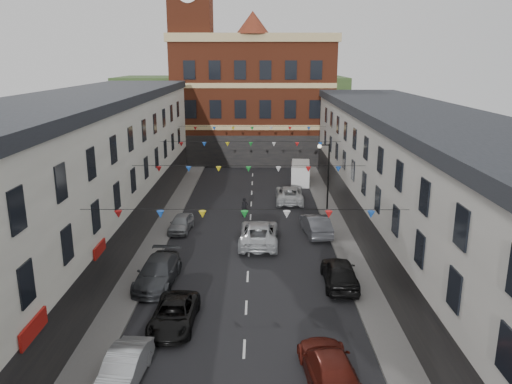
{
  "coord_description": "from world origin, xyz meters",
  "views": [
    {
      "loc": [
        0.64,
        -28.57,
        13.11
      ],
      "look_at": [
        0.49,
        7.18,
        3.53
      ],
      "focal_mm": 35.0,
      "sensor_mm": 36.0,
      "label": 1
    }
  ],
  "objects_px": {
    "car_left_e": "(181,223)",
    "pedestrian": "(245,207)",
    "car_left_b": "(124,368)",
    "car_right_d": "(340,273)",
    "street_lamp": "(326,168)",
    "car_right_c": "(329,367)",
    "car_right_f": "(289,194)",
    "car_left_c": "(174,314)",
    "car_left_d": "(158,272)",
    "moving_car": "(259,233)",
    "white_van": "(300,173)",
    "car_right_e": "(316,224)"
  },
  "relations": [
    {
      "from": "car_left_c",
      "to": "car_left_d",
      "type": "xyz_separation_m",
      "value": [
        -1.76,
        4.87,
        0.13
      ]
    },
    {
      "from": "car_right_f",
      "to": "white_van",
      "type": "bearing_deg",
      "value": -101.11
    },
    {
      "from": "street_lamp",
      "to": "car_right_e",
      "type": "xyz_separation_m",
      "value": [
        -1.48,
        -6.21,
        -3.12
      ]
    },
    {
      "from": "car_left_e",
      "to": "pedestrian",
      "type": "bearing_deg",
      "value": 42.38
    },
    {
      "from": "car_left_b",
      "to": "moving_car",
      "type": "relative_size",
      "value": 0.69
    },
    {
      "from": "white_van",
      "to": "car_right_d",
      "type": "bearing_deg",
      "value": -84.4
    },
    {
      "from": "car_right_e",
      "to": "white_van",
      "type": "relative_size",
      "value": 0.97
    },
    {
      "from": "car_left_b",
      "to": "car_left_c",
      "type": "bearing_deg",
      "value": 78.46
    },
    {
      "from": "car_left_b",
      "to": "car_left_d",
      "type": "relative_size",
      "value": 0.78
    },
    {
      "from": "street_lamp",
      "to": "car_right_d",
      "type": "relative_size",
      "value": 1.26
    },
    {
      "from": "car_right_d",
      "to": "moving_car",
      "type": "relative_size",
      "value": 0.81
    },
    {
      "from": "car_left_b",
      "to": "car_right_c",
      "type": "relative_size",
      "value": 0.82
    },
    {
      "from": "car_left_e",
      "to": "car_right_c",
      "type": "height_order",
      "value": "car_right_c"
    },
    {
      "from": "car_left_e",
      "to": "car_left_d",
      "type": "bearing_deg",
      "value": -84.88
    },
    {
      "from": "car_right_f",
      "to": "white_van",
      "type": "distance_m",
      "value": 7.68
    },
    {
      "from": "car_left_b",
      "to": "car_left_e",
      "type": "bearing_deg",
      "value": 96.05
    },
    {
      "from": "car_left_c",
      "to": "car_right_f",
      "type": "relative_size",
      "value": 0.84
    },
    {
      "from": "car_left_e",
      "to": "white_van",
      "type": "height_order",
      "value": "white_van"
    },
    {
      "from": "car_right_e",
      "to": "car_right_f",
      "type": "distance_m",
      "value": 9.11
    },
    {
      "from": "car_right_f",
      "to": "car_left_d",
      "type": "bearing_deg",
      "value": 64.61
    },
    {
      "from": "car_left_d",
      "to": "car_left_e",
      "type": "xyz_separation_m",
      "value": [
        -0.03,
        9.53,
        -0.12
      ]
    },
    {
      "from": "car_right_c",
      "to": "car_right_e",
      "type": "bearing_deg",
      "value": -100.34
    },
    {
      "from": "car_left_c",
      "to": "pedestrian",
      "type": "relative_size",
      "value": 2.83
    },
    {
      "from": "street_lamp",
      "to": "car_right_c",
      "type": "distance_m",
      "value": 24.81
    },
    {
      "from": "car_right_f",
      "to": "moving_car",
      "type": "height_order",
      "value": "moving_car"
    },
    {
      "from": "white_van",
      "to": "pedestrian",
      "type": "distance_m",
      "value": 13.35
    },
    {
      "from": "car_left_e",
      "to": "car_right_e",
      "type": "distance_m",
      "value": 10.49
    },
    {
      "from": "car_left_d",
      "to": "car_right_f",
      "type": "bearing_deg",
      "value": 66.3
    },
    {
      "from": "car_left_c",
      "to": "white_van",
      "type": "distance_m",
      "value": 31.45
    },
    {
      "from": "street_lamp",
      "to": "pedestrian",
      "type": "height_order",
      "value": "street_lamp"
    },
    {
      "from": "car_left_c",
      "to": "car_right_e",
      "type": "xyz_separation_m",
      "value": [
        8.67,
        13.7,
        0.14
      ]
    },
    {
      "from": "car_left_b",
      "to": "car_right_d",
      "type": "bearing_deg",
      "value": 46.24
    },
    {
      "from": "street_lamp",
      "to": "car_right_f",
      "type": "bearing_deg",
      "value": 136.74
    },
    {
      "from": "street_lamp",
      "to": "car_left_d",
      "type": "xyz_separation_m",
      "value": [
        -11.91,
        -15.05,
        -3.13
      ]
    },
    {
      "from": "car_left_b",
      "to": "car_left_c",
      "type": "distance_m",
      "value": 4.78
    },
    {
      "from": "moving_car",
      "to": "car_right_d",
      "type": "bearing_deg",
      "value": 126.4
    },
    {
      "from": "car_right_c",
      "to": "pedestrian",
      "type": "relative_size",
      "value": 3.07
    },
    {
      "from": "car_right_d",
      "to": "white_van",
      "type": "xyz_separation_m",
      "value": [
        -0.25,
        25.51,
        0.27
      ]
    },
    {
      "from": "car_left_c",
      "to": "moving_car",
      "type": "height_order",
      "value": "moving_car"
    },
    {
      "from": "car_left_b",
      "to": "car_left_e",
      "type": "distance_m",
      "value": 18.99
    },
    {
      "from": "car_right_d",
      "to": "car_right_e",
      "type": "xyz_separation_m",
      "value": [
        -0.43,
        9.03,
        -0.03
      ]
    },
    {
      "from": "car_right_f",
      "to": "car_right_c",
      "type": "bearing_deg",
      "value": 91.31
    },
    {
      "from": "car_left_c",
      "to": "car_right_e",
      "type": "bearing_deg",
      "value": 59.53
    },
    {
      "from": "car_right_f",
      "to": "moving_car",
      "type": "relative_size",
      "value": 0.92
    },
    {
      "from": "car_left_e",
      "to": "car_right_e",
      "type": "xyz_separation_m",
      "value": [
        10.46,
        -0.7,
        0.14
      ]
    },
    {
      "from": "car_left_d",
      "to": "car_left_b",
      "type": "bearing_deg",
      "value": -84.42
    },
    {
      "from": "car_left_d",
      "to": "car_right_c",
      "type": "xyz_separation_m",
      "value": [
        8.96,
        -9.38,
        -0.04
      ]
    },
    {
      "from": "moving_car",
      "to": "car_left_e",
      "type": "bearing_deg",
      "value": -22.34
    },
    {
      "from": "car_right_c",
      "to": "car_right_f",
      "type": "height_order",
      "value": "car_right_f"
    },
    {
      "from": "car_left_c",
      "to": "moving_car",
      "type": "relative_size",
      "value": 0.78
    }
  ]
}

